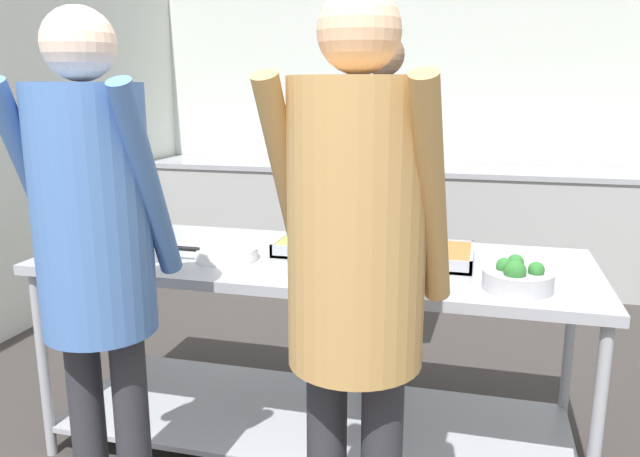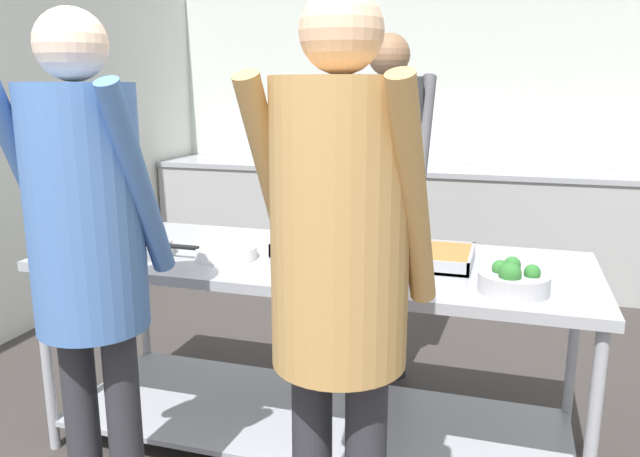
# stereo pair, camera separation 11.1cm
# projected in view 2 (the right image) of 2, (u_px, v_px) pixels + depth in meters

# --- Properties ---
(wall_rear) EXTENTS (4.41, 0.06, 2.65)m
(wall_rear) POSITION_uv_depth(u_px,v_px,m) (417.00, 114.00, 5.30)
(wall_rear) COLOR silver
(wall_rear) RESTS_ON ground_plane
(wall_left) EXTENTS (0.06, 4.42, 2.65)m
(wall_left) POSITION_uv_depth(u_px,v_px,m) (22.00, 124.00, 3.92)
(wall_left) COLOR silver
(wall_left) RESTS_ON ground_plane
(back_counter) EXTENTS (4.25, 0.65, 0.92)m
(back_counter) POSITION_uv_depth(u_px,v_px,m) (407.00, 222.00, 5.15)
(back_counter) COLOR #A8A8A8
(back_counter) RESTS_ON ground_plane
(serving_counter) EXTENTS (2.25, 0.84, 0.86)m
(serving_counter) POSITION_uv_depth(u_px,v_px,m) (313.00, 320.00, 2.66)
(serving_counter) COLOR #9EA0A8
(serving_counter) RESTS_ON ground_plane
(sauce_pan) EXTENTS (0.42, 0.28, 0.06)m
(sauce_pan) POSITION_uv_depth(u_px,v_px,m) (139.00, 247.00, 2.62)
(sauce_pan) COLOR #9EA0A8
(sauce_pan) RESTS_ON serving_counter
(plate_stack) EXTENTS (0.26, 0.26, 0.05)m
(plate_stack) POSITION_uv_depth(u_px,v_px,m) (226.00, 253.00, 2.57)
(plate_stack) COLOR white
(plate_stack) RESTS_ON serving_counter
(serving_tray_vegetables) EXTENTS (0.42, 0.33, 0.05)m
(serving_tray_vegetables) POSITION_uv_depth(u_px,v_px,m) (328.00, 246.00, 2.68)
(serving_tray_vegetables) COLOR #9EA0A8
(serving_tray_vegetables) RESTS_ON serving_counter
(serving_tray_roast) EXTENTS (0.37, 0.34, 0.05)m
(serving_tray_roast) POSITION_uv_depth(u_px,v_px,m) (426.00, 256.00, 2.51)
(serving_tray_roast) COLOR #9EA0A8
(serving_tray_roast) RESTS_ON serving_counter
(broccoli_bowl) EXTENTS (0.24, 0.24, 0.12)m
(broccoli_bowl) POSITION_uv_depth(u_px,v_px,m) (513.00, 280.00, 2.14)
(broccoli_bowl) COLOR #B2B2B7
(broccoli_bowl) RESTS_ON serving_counter
(guest_serving_left) EXTENTS (0.46, 0.37, 1.78)m
(guest_serving_left) POSITION_uv_depth(u_px,v_px,m) (87.00, 237.00, 1.90)
(guest_serving_left) COLOR #2D2D33
(guest_serving_left) RESTS_ON ground_plane
(guest_serving_right) EXTENTS (0.49, 0.39, 1.79)m
(guest_serving_right) POSITION_uv_depth(u_px,v_px,m) (340.00, 259.00, 1.64)
(guest_serving_right) COLOR #2D2D33
(guest_serving_right) RESTS_ON ground_plane
(cook_behind_counter) EXTENTS (0.45, 0.35, 1.81)m
(cook_behind_counter) POSITION_uv_depth(u_px,v_px,m) (386.00, 171.00, 3.21)
(cook_behind_counter) COLOR #2D2D33
(cook_behind_counter) RESTS_ON ground_plane
(water_bottle) EXTENTS (0.07, 0.07, 0.29)m
(water_bottle) POSITION_uv_depth(u_px,v_px,m) (353.00, 148.00, 5.21)
(water_bottle) COLOR #23602D
(water_bottle) RESTS_ON back_counter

